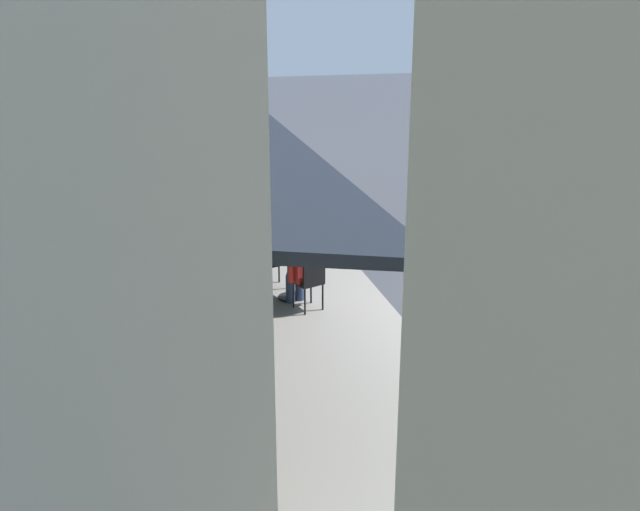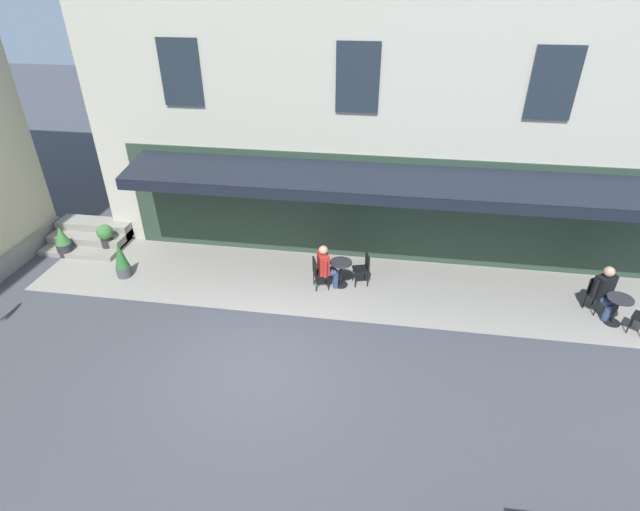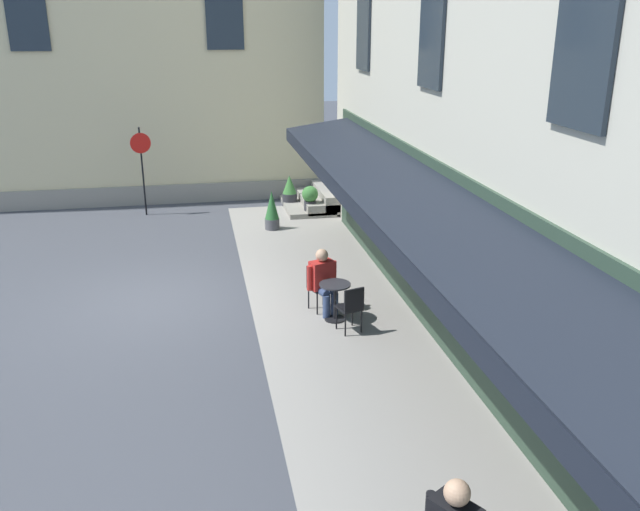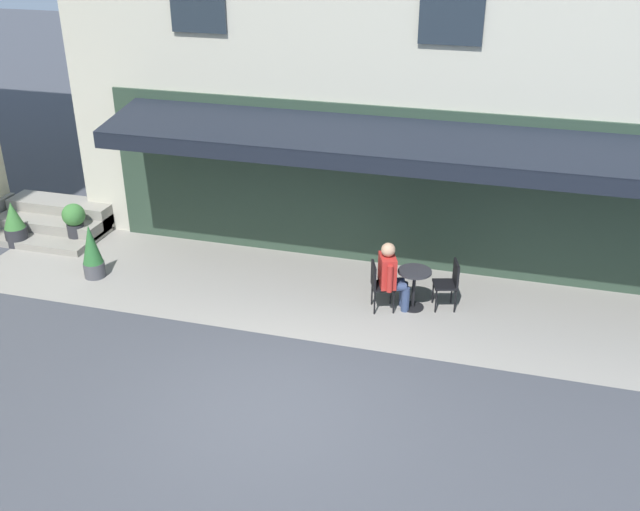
% 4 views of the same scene
% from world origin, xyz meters
% --- Properties ---
extents(ground_plane, '(70.00, 70.00, 0.00)m').
position_xyz_m(ground_plane, '(0.00, 0.00, 0.00)').
color(ground_plane, '#42444C').
extents(sidewalk_cafe_terrace, '(20.50, 3.20, 0.01)m').
position_xyz_m(sidewalk_cafe_terrace, '(-3.25, -3.40, 0.00)').
color(sidewalk_cafe_terrace, gray).
rests_on(sidewalk_cafe_terrace, ground_plane).
extents(cafe_table_near_entrance, '(0.60, 0.60, 0.75)m').
position_xyz_m(cafe_table_near_entrance, '(-1.53, -3.34, 0.49)').
color(cafe_table_near_entrance, black).
rests_on(cafe_table_near_entrance, ground_plane).
extents(cafe_chair_black_corner_left, '(0.51, 0.51, 0.91)m').
position_xyz_m(cafe_chair_black_corner_left, '(-0.94, -3.13, 0.55)').
color(cafe_chair_black_corner_left, black).
rests_on(cafe_chair_black_corner_left, ground_plane).
extents(cafe_chair_black_corner_right, '(0.50, 0.50, 0.91)m').
position_xyz_m(cafe_chair_black_corner_right, '(-2.14, -3.52, 0.55)').
color(cafe_chair_black_corner_right, black).
rests_on(cafe_chair_black_corner_right, ground_plane).
extents(cafe_table_mid_terrace, '(0.60, 0.60, 0.75)m').
position_xyz_m(cafe_table_mid_terrace, '(-8.37, -2.71, 0.49)').
color(cafe_table_mid_terrace, black).
rests_on(cafe_table_mid_terrace, ground_plane).
extents(cafe_chair_black_kerbside, '(0.56, 0.56, 0.91)m').
position_xyz_m(cafe_chair_black_kerbside, '(-8.88, -2.35, 0.55)').
color(cafe_chair_black_kerbside, black).
rests_on(cafe_chair_black_kerbside, ground_plane).
extents(cafe_chair_black_by_window, '(0.55, 0.55, 0.91)m').
position_xyz_m(cafe_chair_black_by_window, '(-8.03, -3.25, 0.55)').
color(cafe_chair_black_by_window, black).
rests_on(cafe_chair_black_by_window, ground_plane).
extents(seated_patron_in_black, '(0.65, 0.67, 1.35)m').
position_xyz_m(seated_patron_in_black, '(-8.15, -3.07, 0.72)').
color(seated_patron_in_black, navy).
rests_on(seated_patron_in_black, ground_plane).
extents(seated_companion_in_red, '(0.62, 0.63, 1.30)m').
position_xyz_m(seated_companion_in_red, '(-1.14, -3.20, 0.70)').
color(seated_companion_in_red, navy).
rests_on(seated_companion_in_red, ground_plane).
extents(potted_plant_under_sign, '(0.41, 0.41, 1.09)m').
position_xyz_m(potted_plant_under_sign, '(4.61, -2.88, 0.53)').
color(potted_plant_under_sign, '#4C4C51').
rests_on(potted_plant_under_sign, ground_plane).
extents(parked_car_grey, '(4.35, 1.91, 1.33)m').
position_xyz_m(parked_car_grey, '(-5.93, 4.34, 0.71)').
color(parked_car_grey, slate).
rests_on(parked_car_grey, ground_plane).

